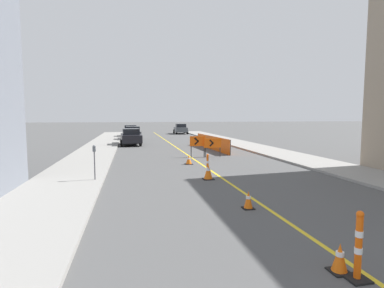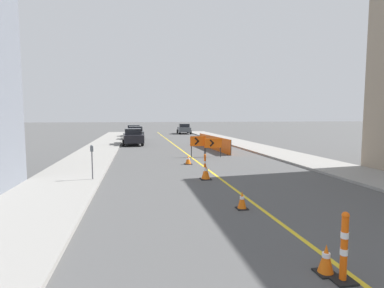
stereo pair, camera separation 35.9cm
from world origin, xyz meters
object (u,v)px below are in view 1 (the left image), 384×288
object	(u,v)px
parked_car_opposite_side	(181,129)
traffic_cone_fifth	(189,160)
delineator_post_front	(358,250)
parking_meter_near_curb	(94,155)
delineator_post_rear	(207,169)
traffic_cone_second	(340,258)
parked_car_curb_mid	(133,133)
traffic_cone_third	(248,200)
parked_car_curb_far	(130,131)
traffic_cone_fourth	(208,172)
arrow_barricade_secondary	(213,144)
arrow_barricade_primary	(198,142)
parked_car_curb_near	(131,137)

from	to	relation	value
parked_car_opposite_side	traffic_cone_fifth	bearing A→B (deg)	-95.29
delineator_post_front	parking_meter_near_curb	bearing A→B (deg)	120.76
traffic_cone_fifth	delineator_post_rear	world-z (taller)	delineator_post_rear
traffic_cone_second	parked_car_curb_mid	bearing A→B (deg)	95.96
delineator_post_front	parked_car_curb_mid	xyz separation A→B (m)	(-3.42, 31.81, 0.28)
traffic_cone_third	parked_car_curb_far	distance (m)	33.16
traffic_cone_fourth	delineator_post_front	distance (m)	8.39
delineator_post_rear	arrow_barricade_secondary	distance (m)	7.29
traffic_cone_fourth	arrow_barricade_primary	xyz separation A→B (m)	(1.13, 7.12, 0.68)
traffic_cone_fourth	delineator_post_rear	xyz separation A→B (m)	(-0.03, 0.00, 0.14)
parked_car_curb_mid	arrow_barricade_secondary	bearing A→B (deg)	-73.18
traffic_cone_third	traffic_cone_fifth	xyz separation A→B (m)	(-0.15, 8.54, -0.01)
traffic_cone_third	parked_car_curb_far	xyz separation A→B (m)	(-3.40, 32.98, 0.54)
delineator_post_rear	traffic_cone_fifth	bearing A→B (deg)	90.12
parked_car_curb_far	parking_meter_near_curb	size ratio (longest dim) A/B	2.98
traffic_cone_fifth	parked_car_opposite_side	world-z (taller)	parked_car_opposite_side
traffic_cone_second	parked_car_curb_far	world-z (taller)	parked_car_curb_far
parked_car_curb_near	delineator_post_rear	bearing A→B (deg)	-82.37
traffic_cone_second	traffic_cone_fifth	bearing A→B (deg)	91.43
parked_car_curb_far	parked_car_opposite_side	bearing A→B (deg)	34.91
parked_car_curb_near	parked_car_opposite_side	world-z (taller)	same
delineator_post_rear	delineator_post_front	bearing A→B (deg)	-87.07
delineator_post_rear	parking_meter_near_curb	xyz separation A→B (m)	(-4.77, 0.36, 0.66)
traffic_cone_fourth	parked_car_curb_far	xyz separation A→B (m)	(-3.29, 28.67, 0.46)
arrow_barricade_primary	parked_car_curb_mid	bearing A→B (deg)	106.93
delineator_post_front	arrow_barricade_secondary	distance (m)	15.43
traffic_cone_second	traffic_cone_fifth	xyz separation A→B (m)	(-0.31, 12.33, -0.00)
arrow_barricade_primary	traffic_cone_fourth	bearing A→B (deg)	-96.42
arrow_barricade_primary	parked_car_opposite_side	xyz separation A→B (m)	(3.38, 27.21, -0.22)
parked_car_curb_far	parking_meter_near_curb	xyz separation A→B (m)	(-1.51, -28.31, 0.34)
arrow_barricade_primary	parking_meter_near_curb	world-z (taller)	parking_meter_near_curb
parked_car_opposite_side	traffic_cone_fourth	bearing A→B (deg)	-94.17
delineator_post_rear	arrow_barricade_primary	bearing A→B (deg)	80.68
delineator_post_front	parking_meter_near_curb	world-z (taller)	parking_meter_near_curb
parked_car_curb_far	traffic_cone_third	bearing A→B (deg)	-85.16
traffic_cone_third	parked_car_opposite_side	distance (m)	38.90
traffic_cone_second	traffic_cone_fifth	size ratio (longest dim) A/B	1.01
delineator_post_rear	parked_car_curb_mid	bearing A→B (deg)	97.28
traffic_cone_fifth	parked_car_opposite_side	size ratio (longest dim) A/B	0.12
traffic_cone_fourth	traffic_cone_second	bearing A→B (deg)	-88.13
delineator_post_front	arrow_barricade_secondary	size ratio (longest dim) A/B	0.94
traffic_cone_fifth	arrow_barricade_secondary	world-z (taller)	arrow_barricade_secondary
arrow_barricade_primary	arrow_barricade_secondary	distance (m)	1.03
traffic_cone_fourth	parked_car_curb_mid	bearing A→B (deg)	97.36
parked_car_curb_near	parking_meter_near_curb	xyz separation A→B (m)	(-1.53, -16.40, 0.34)
parked_car_curb_mid	parking_meter_near_curb	world-z (taller)	parked_car_curb_mid
traffic_cone_third	parked_car_curb_near	xyz separation A→B (m)	(-3.37, 21.07, 0.54)
traffic_cone_second	parked_car_curb_near	world-z (taller)	parked_car_curb_near
delineator_post_front	parked_car_curb_far	bearing A→B (deg)	95.68
parking_meter_near_curb	parked_car_curb_mid	bearing A→B (deg)	85.60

